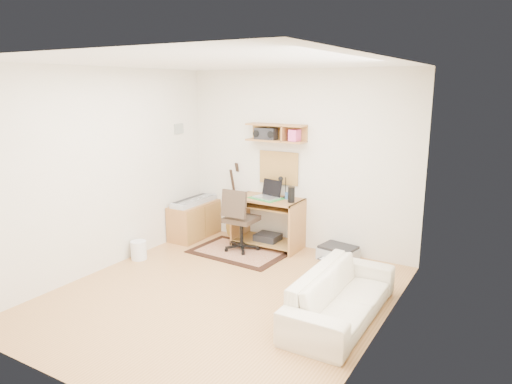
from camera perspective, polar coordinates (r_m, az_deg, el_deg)
The scene contains 22 objects.
floor at distance 5.55m, azimuth -4.25°, elevation -12.47°, with size 3.60×4.00×0.01m, color tan.
ceiling at distance 5.02m, azimuth -4.76°, elevation 15.54°, with size 3.60×4.00×0.01m, color white.
back_wall at distance 6.84m, azimuth 5.15°, elevation 3.85°, with size 3.60×0.01×2.60m, color silver.
left_wall at distance 6.32m, azimuth -18.07°, elevation 2.51°, with size 0.01×4.00×2.60m, color silver.
right_wall at distance 4.38m, azimuth 15.30°, elevation -1.71°, with size 0.01×4.00×2.60m, color silver.
wall_shelf at distance 6.81m, azimuth 2.44°, elevation 7.24°, with size 0.90×0.25×0.26m, color #AE753D.
cork_board at distance 6.97m, azimuth 2.81°, elevation 2.97°, with size 0.64×0.03×0.49m, color tan.
wall_photo at distance 7.32m, azimuth -9.40°, elevation 7.64°, with size 0.02×0.20×0.15m, color #4C8CBF.
desk at distance 6.96m, azimuth 1.46°, elevation -3.77°, with size 1.00×0.55×0.75m, color #AE753D, non-canonical shape.
laptop at distance 6.82m, azimuth 1.29°, elevation 0.30°, with size 0.35×0.35×0.27m, color silver, non-canonical shape.
speaker at distance 6.61m, azimuth 4.33°, elevation -0.33°, with size 0.10×0.10×0.22m, color black.
desk_lamp at distance 6.84m, azimuth 3.64°, elevation 0.57°, with size 0.11×0.11×0.32m, color black, non-canonical shape.
pencil_cup at distance 6.81m, azimuth 3.84°, elevation -0.47°, with size 0.07×0.07×0.10m, color #3766A7.
boombox at distance 6.88m, azimuth 1.21°, elevation 7.14°, with size 0.33×0.15×0.17m, color black.
rug at distance 6.84m, azimuth -2.06°, elevation -7.32°, with size 1.34×0.90×0.02m, color tan.
task_chair at distance 6.79m, azimuth -1.79°, elevation -3.32°, with size 0.49×0.49×0.95m, color #362A20, non-canonical shape.
cabinet at distance 7.50m, azimuth -7.53°, elevation -3.43°, with size 0.40×0.90×0.55m, color #AE753D.
music_keyboard at distance 7.42m, azimuth -7.60°, elevation -1.11°, with size 0.27×0.86×0.08m, color #B2B5BA.
guitar at distance 7.36m, azimuth -2.84°, elevation -1.07°, with size 0.32×0.20×1.19m, color #B78C38, non-canonical shape.
waste_basket at distance 6.75m, azimuth -14.13°, elevation -6.90°, with size 0.22×0.22×0.26m, color white.
printer at distance 6.64m, azimuth 9.99°, elevation -7.42°, with size 0.49×0.38×0.19m, color #A5A8AA.
sofa at distance 4.98m, azimuth 10.42°, elevation -11.40°, with size 1.72×0.50×0.67m, color beige.
Camera 1 is at (2.87, -4.11, 2.37)m, focal length 32.74 mm.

